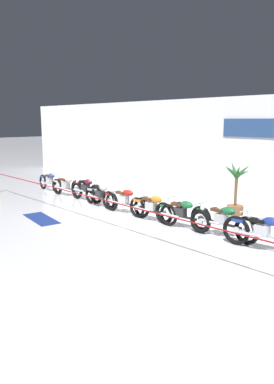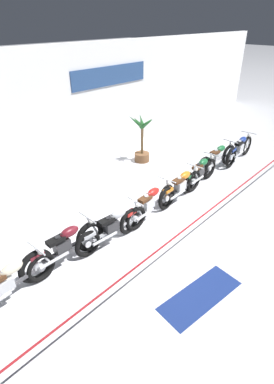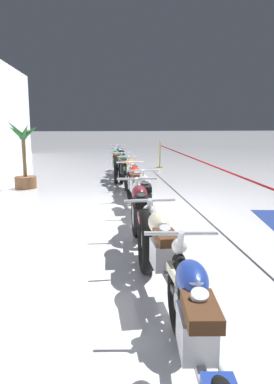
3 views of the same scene
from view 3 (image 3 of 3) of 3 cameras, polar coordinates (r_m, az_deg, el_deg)
ground_plane at (r=7.98m, az=3.41°, el=-2.48°), size 120.00×120.00×0.00m
motorcycle_blue_0 at (r=2.64m, az=8.83°, el=-20.42°), size 2.35×0.62×0.93m
motorcycle_cream_1 at (r=3.92m, az=3.85°, el=-9.65°), size 2.21×0.62×0.92m
motorcycle_maroon_2 at (r=5.22m, az=0.54°, el=-4.20°), size 2.22×0.62×0.98m
motorcycle_silver_3 at (r=6.48m, az=1.20°, el=-1.44°), size 2.21×0.62×0.92m
motorcycle_red_4 at (r=7.82m, az=-0.20°, el=0.71°), size 2.39×0.62×0.93m
motorcycle_orange_5 at (r=9.24m, az=-0.82°, el=2.33°), size 2.14×0.62×0.93m
motorcycle_green_6 at (r=10.39m, az=-1.93°, el=3.21°), size 2.12×0.62×0.93m
motorcycle_green_7 at (r=11.75m, az=-3.17°, el=4.21°), size 2.39×0.62×0.97m
motorcycle_blue_8 at (r=13.13m, az=-2.61°, el=4.93°), size 2.33×0.62×0.97m
potted_palm_left_of_row at (r=10.65m, az=-16.80°, el=4.91°), size 1.04×0.89×1.89m
stanchion_far_left at (r=6.68m, az=15.60°, el=1.22°), size 13.78×0.28×1.05m
stanchion_mid_left at (r=14.88m, az=3.50°, el=5.11°), size 0.28×0.28×1.05m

